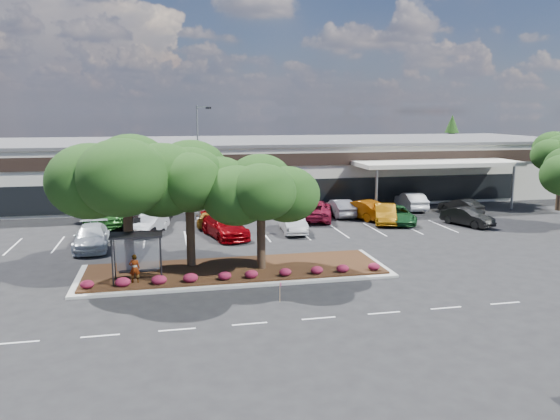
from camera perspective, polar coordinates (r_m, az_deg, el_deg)
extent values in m
plane|color=black|center=(29.04, 0.32, -8.54)|extent=(160.00, 160.00, 0.00)
cube|color=beige|center=(61.46, -6.49, 4.26)|extent=(80.00, 20.00, 6.00)
cube|color=#4E4E51|center=(61.22, -6.55, 7.15)|extent=(80.40, 20.40, 0.30)
cube|color=black|center=(51.34, -5.42, 5.13)|extent=(80.00, 0.25, 1.20)
cube|color=black|center=(51.72, -5.36, 1.60)|extent=(60.00, 0.18, 2.60)
cube|color=red|center=(50.93, -12.16, 4.90)|extent=(6.00, 0.12, 1.00)
cube|color=beige|center=(55.06, 16.12, 4.70)|extent=(16.00, 5.00, 0.40)
cylinder|color=gray|center=(50.57, 10.04, 1.86)|extent=(0.24, 0.24, 4.20)
cylinder|color=gray|center=(57.29, 23.14, 2.16)|extent=(0.24, 0.24, 4.20)
cube|color=#ACADA7|center=(32.45, -4.68, -6.39)|extent=(18.00, 6.00, 0.15)
cube|color=#3F2A13|center=(32.41, -4.68, -6.18)|extent=(17.20, 5.20, 0.12)
cube|color=silver|center=(25.43, -25.62, -12.37)|extent=(1.60, 0.12, 0.01)
cube|color=silver|center=(24.86, -18.27, -12.38)|extent=(1.60, 0.12, 0.01)
cube|color=silver|center=(24.69, -10.71, -12.18)|extent=(1.60, 0.12, 0.01)
cube|color=silver|center=(24.93, -3.18, -11.78)|extent=(1.60, 0.12, 0.01)
cube|color=silver|center=(25.58, 4.06, -11.21)|extent=(1.60, 0.12, 0.01)
cube|color=silver|center=(26.59, 10.81, -10.51)|extent=(1.60, 0.12, 0.01)
cube|color=silver|center=(27.94, 16.96, -9.75)|extent=(1.60, 0.12, 0.01)
cube|color=silver|center=(29.58, 22.47, -8.98)|extent=(1.60, 0.12, 0.01)
cube|color=silver|center=(42.76, -26.12, -3.44)|extent=(0.12, 5.00, 0.01)
cube|color=silver|center=(42.11, -22.16, -3.34)|extent=(0.12, 5.00, 0.01)
cube|color=silver|center=(41.67, -18.10, -3.22)|extent=(0.12, 5.00, 0.01)
cube|color=silver|center=(41.45, -13.97, -3.08)|extent=(0.12, 5.00, 0.01)
cube|color=silver|center=(41.44, -9.82, -2.93)|extent=(0.12, 5.00, 0.01)
cube|color=silver|center=(41.65, -5.69, -2.76)|extent=(0.12, 5.00, 0.01)
cube|color=silver|center=(42.07, -1.62, -2.58)|extent=(0.12, 5.00, 0.01)
cube|color=silver|center=(42.70, 2.35, -2.39)|extent=(0.12, 5.00, 0.01)
cube|color=silver|center=(43.53, 6.18, -2.20)|extent=(0.12, 5.00, 0.01)
cube|color=silver|center=(44.54, 9.85, -2.01)|extent=(0.12, 5.00, 0.01)
cube|color=silver|center=(45.73, 13.34, -1.82)|extent=(0.12, 5.00, 0.01)
cube|color=silver|center=(47.08, 16.65, -1.63)|extent=(0.12, 5.00, 0.01)
cylinder|color=black|center=(31.43, -16.92, -4.65)|extent=(0.08, 0.08, 2.50)
cylinder|color=black|center=(31.30, -12.35, -4.50)|extent=(0.08, 0.08, 2.50)
cylinder|color=black|center=(30.18, -17.12, -5.27)|extent=(0.08, 0.08, 2.50)
cylinder|color=black|center=(30.04, -12.35, -5.12)|extent=(0.08, 0.08, 2.50)
cube|color=black|center=(30.41, -14.80, -2.54)|extent=(2.75, 1.55, 0.10)
cube|color=silver|center=(31.31, -14.65, -4.36)|extent=(2.30, 0.03, 2.00)
cube|color=black|center=(31.17, -14.60, -6.19)|extent=(2.00, 0.35, 0.06)
cone|color=black|center=(81.45, 17.43, 6.38)|extent=(3.96, 3.96, 9.00)
imported|color=#594C47|center=(30.49, -14.96, -5.92)|extent=(0.58, 0.39, 1.57)
cube|color=#ACADA7|center=(47.01, -8.38, -1.08)|extent=(0.50, 0.50, 0.40)
cylinder|color=gray|center=(46.30, -8.54, 4.91)|extent=(0.14, 0.14, 9.46)
cube|color=gray|center=(46.10, -8.12, 10.60)|extent=(0.92, 0.31, 0.14)
cube|color=black|center=(46.08, -7.49, 10.53)|extent=(0.48, 0.34, 0.18)
cube|color=#A37D55|center=(27.36, -0.02, -8.62)|extent=(0.03, 0.03, 1.00)
cube|color=#E03A8C|center=(27.24, 0.09, -7.77)|extent=(0.02, 0.14, 0.18)
imported|color=silver|center=(39.86, -19.10, -2.70)|extent=(2.47, 5.62, 1.61)
imported|color=black|center=(43.55, -14.66, -1.57)|extent=(3.29, 5.06, 1.36)
imported|color=#A5A8B0|center=(43.57, -13.43, -1.43)|extent=(3.06, 4.75, 1.48)
imported|color=#790105|center=(41.27, -5.78, -1.71)|extent=(3.65, 6.13, 1.67)
imported|color=#BDBDBD|center=(42.77, 1.33, -1.28)|extent=(2.00, 4.94, 1.59)
imported|color=#824C06|center=(47.07, 10.92, -0.39)|extent=(3.22, 5.17, 1.61)
imported|color=#184C22|center=(47.28, 12.13, -0.49)|extent=(3.28, 5.55, 1.45)
imported|color=black|center=(47.80, 18.99, -0.68)|extent=(3.17, 4.76, 1.48)
imported|color=#1D571B|center=(46.96, -17.96, -0.67)|extent=(4.47, 6.71, 1.71)
imported|color=black|center=(47.01, -12.71, -0.58)|extent=(2.65, 4.58, 1.43)
imported|color=brown|center=(45.55, -7.10, -0.77)|extent=(3.14, 5.17, 1.40)
imported|color=maroon|center=(47.80, 3.67, -0.01)|extent=(4.50, 6.68, 1.70)
imported|color=#7B3803|center=(48.69, 8.49, 0.08)|extent=(3.76, 5.38, 1.68)
imported|color=slate|center=(49.54, 6.26, 0.23)|extent=(1.67, 4.74, 1.56)
imported|color=white|center=(54.05, 13.54, 0.91)|extent=(2.33, 5.28, 1.69)
imported|color=black|center=(52.99, 18.37, 0.36)|extent=(2.74, 4.62, 1.44)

